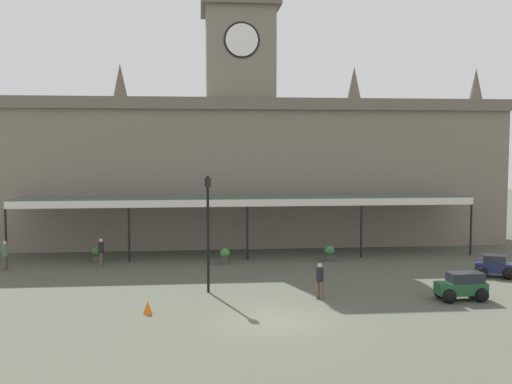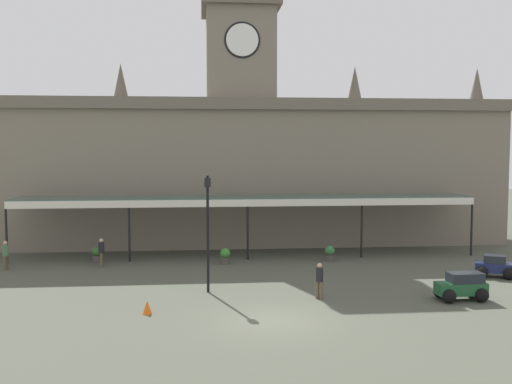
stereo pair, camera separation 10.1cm
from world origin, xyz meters
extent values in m
plane|color=#4A4D40|center=(0.00, 0.00, 0.00)|extent=(140.00, 140.00, 0.00)
cube|color=slate|center=(0.00, 19.95, 5.15)|extent=(37.77, 6.51, 10.31)
cube|color=#685F52|center=(0.00, 16.55, 9.91)|extent=(37.77, 0.30, 0.80)
cube|color=slate|center=(0.00, 19.95, 13.49)|extent=(4.80, 4.80, 6.36)
cube|color=#61594D|center=(0.00, 19.95, 17.17)|extent=(5.50, 5.50, 1.00)
cylinder|color=white|center=(0.00, 17.49, 14.25)|extent=(2.20, 0.12, 2.20)
cylinder|color=black|center=(0.00, 17.53, 14.25)|extent=(2.46, 0.06, 2.46)
cone|color=#5B5448|center=(-8.50, 19.95, 11.61)|extent=(1.10, 1.10, 2.60)
cone|color=#5B5448|center=(8.50, 19.95, 11.61)|extent=(1.10, 1.10, 2.60)
cone|color=#5B5448|center=(17.89, 19.95, 11.61)|extent=(1.10, 1.10, 2.60)
cube|color=#38564C|center=(0.00, 14.50, 3.75)|extent=(28.95, 3.20, 0.16)
cube|color=silver|center=(0.00, 12.90, 3.55)|extent=(28.95, 0.12, 0.44)
cylinder|color=black|center=(-14.47, 13.05, 1.83)|extent=(0.14, 0.14, 3.67)
cylinder|color=black|center=(-7.24, 13.05, 1.83)|extent=(0.14, 0.14, 3.67)
cylinder|color=black|center=(0.00, 13.05, 1.83)|extent=(0.14, 0.14, 3.67)
cylinder|color=black|center=(7.24, 13.05, 1.83)|extent=(0.14, 0.14, 3.67)
cylinder|color=black|center=(14.47, 13.05, 1.83)|extent=(0.14, 0.14, 3.67)
cube|color=#1E512D|center=(8.93, 2.43, 0.54)|extent=(2.28, 0.97, 0.55)
cube|color=#1E232B|center=(9.13, 2.43, 1.05)|extent=(1.58, 0.88, 0.45)
sphere|color=black|center=(8.17, 1.95, 0.32)|extent=(0.64, 0.64, 0.64)
sphere|color=black|center=(8.14, 2.85, 0.32)|extent=(0.64, 0.64, 0.64)
sphere|color=black|center=(9.72, 2.00, 0.32)|extent=(0.64, 0.64, 0.64)
sphere|color=black|center=(9.69, 2.90, 0.32)|extent=(0.64, 0.64, 0.64)
cube|color=#19214C|center=(12.87, 6.84, 0.52)|extent=(2.23, 1.68, 0.50)
cube|color=#1E232B|center=(12.82, 6.86, 0.98)|extent=(1.34, 1.20, 0.42)
sphere|color=black|center=(13.66, 6.94, 0.32)|extent=(0.64, 0.64, 0.64)
sphere|color=black|center=(13.29, 6.15, 0.32)|extent=(0.64, 0.64, 0.64)
sphere|color=black|center=(12.45, 7.52, 0.32)|extent=(0.64, 0.64, 0.64)
sphere|color=black|center=(12.07, 6.73, 0.32)|extent=(0.64, 0.64, 0.64)
cylinder|color=brown|center=(-13.96, 11.08, 0.41)|extent=(0.17, 0.17, 0.82)
cylinder|color=brown|center=(-13.94, 11.30, 0.41)|extent=(0.17, 0.17, 0.82)
cylinder|color=#4C724C|center=(-13.95, 11.19, 1.13)|extent=(0.34, 0.34, 0.62)
sphere|color=tan|center=(-13.95, 11.19, 1.55)|extent=(0.23, 0.23, 0.23)
cylinder|color=brown|center=(2.45, 3.32, 0.41)|extent=(0.17, 0.17, 0.82)
cylinder|color=brown|center=(2.62, 3.17, 0.41)|extent=(0.17, 0.17, 0.82)
cylinder|color=black|center=(2.54, 3.24, 1.13)|extent=(0.34, 0.34, 0.62)
sphere|color=tan|center=(2.54, 3.24, 1.55)|extent=(0.23, 0.23, 0.23)
cylinder|color=brown|center=(-8.69, 11.68, 0.41)|extent=(0.17, 0.17, 0.82)
cylinder|color=brown|center=(-8.67, 11.46, 0.41)|extent=(0.17, 0.17, 0.82)
cylinder|color=black|center=(-8.68, 11.57, 1.13)|extent=(0.34, 0.34, 0.62)
sphere|color=tan|center=(-8.68, 11.57, 1.55)|extent=(0.23, 0.23, 0.23)
cylinder|color=black|center=(-2.55, 4.98, 2.55)|extent=(0.13, 0.13, 5.09)
cube|color=black|center=(-2.55, 4.98, 5.31)|extent=(0.30, 0.30, 0.44)
sphere|color=black|center=(-2.55, 4.98, 5.59)|extent=(0.14, 0.14, 0.14)
cone|color=orange|center=(-5.15, 1.51, 0.28)|extent=(0.40, 0.40, 0.56)
cylinder|color=#47423D|center=(4.96, 12.00, 0.21)|extent=(0.56, 0.56, 0.42)
sphere|color=#32703A|center=(4.96, 12.00, 0.66)|extent=(0.60, 0.60, 0.60)
cylinder|color=#47423D|center=(-1.45, 11.71, 0.21)|extent=(0.56, 0.56, 0.42)
sphere|color=#3B8330|center=(-1.45, 11.71, 0.66)|extent=(0.60, 0.60, 0.60)
cylinder|color=#47423D|center=(-9.18, 12.95, 0.21)|extent=(0.56, 0.56, 0.42)
sphere|color=#316225|center=(-9.18, 12.95, 0.66)|extent=(0.60, 0.60, 0.60)
camera|label=1|loc=(-2.96, -22.93, 6.98)|focal=41.19mm
camera|label=2|loc=(-2.86, -22.94, 6.98)|focal=41.19mm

